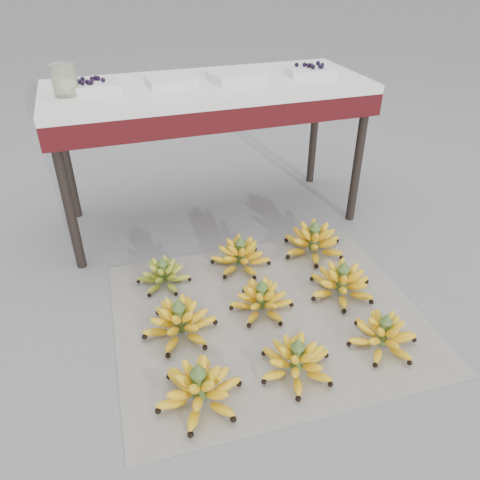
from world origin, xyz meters
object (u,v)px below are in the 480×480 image
object	(u,v)px
tray_far_left	(95,86)
vendor_table	(209,100)
tray_right	(237,76)
bunch_back_center	(241,256)
glass_jar	(64,80)
newspaper_mat	(267,315)
bunch_front_left	(199,389)
bunch_mid_center	(262,300)
bunch_mid_left	(180,322)
bunch_front_right	(383,335)
bunch_mid_right	(342,283)
bunch_back_left	(164,275)
bunch_back_right	(314,242)
bunch_front_center	(297,361)
tray_far_right	(311,71)
tray_left	(171,81)

from	to	relation	value
tray_far_left	vendor_table	bearing A→B (deg)	-2.07
vendor_table	tray_right	xyz separation A→B (m)	(0.14, -0.01, 0.11)
bunch_back_center	glass_jar	xyz separation A→B (m)	(-0.65, 0.48, 0.75)
newspaper_mat	bunch_front_left	world-z (taller)	bunch_front_left
newspaper_mat	bunch_mid_center	xyz separation A→B (m)	(-0.01, 0.04, 0.06)
newspaper_mat	bunch_mid_left	world-z (taller)	bunch_mid_left
bunch_front_right	bunch_mid_right	xyz separation A→B (m)	(0.00, 0.33, 0.01)
bunch_back_left	bunch_back_center	world-z (taller)	bunch_back_center
bunch_front_right	bunch_back_left	bearing A→B (deg)	113.63
bunch_mid_left	bunch_back_right	bearing A→B (deg)	47.46
bunch_front_center	bunch_mid_center	size ratio (longest dim) A/B	0.94
bunch_back_left	tray_far_right	xyz separation A→B (m)	(0.91, 0.50, 0.72)
newspaper_mat	tray_right	size ratio (longest dim) A/B	4.42
newspaper_mat	bunch_front_left	distance (m)	0.51
bunch_front_left	tray_right	size ratio (longest dim) A/B	1.11
bunch_back_right	tray_left	distance (m)	1.03
newspaper_mat	tray_right	distance (m)	1.16
bunch_front_left	bunch_mid_left	xyz separation A→B (m)	(0.01, 0.34, -0.00)
bunch_back_left	tray_left	xyz separation A→B (m)	(0.20, 0.54, 0.71)
newspaper_mat	bunch_back_center	bearing A→B (deg)	89.59
tray_right	tray_far_right	distance (m)	0.39
tray_right	bunch_front_center	bearing A→B (deg)	-97.71
bunch_front_center	tray_left	size ratio (longest dim) A/B	1.37
bunch_front_left	vendor_table	distance (m)	1.40
bunch_front_right	tray_right	bearing A→B (deg)	75.53
glass_jar	bunch_front_right	bearing A→B (deg)	-49.12
vendor_table	bunch_front_center	bearing A→B (deg)	-90.94
bunch_mid_center	tray_far_right	size ratio (longest dim) A/B	1.35
bunch_front_right	glass_jar	distance (m)	1.70
bunch_mid_right	tray_right	xyz separation A→B (m)	(-0.21, 0.84, 0.70)
bunch_front_right	tray_far_right	bearing A→B (deg)	56.38
bunch_mid_right	bunch_back_center	size ratio (longest dim) A/B	0.95
bunch_mid_right	bunch_back_left	world-z (taller)	bunch_mid_right
bunch_mid_right	tray_far_left	xyz separation A→B (m)	(-0.88, 0.87, 0.70)
bunch_back_left	bunch_back_right	bearing A→B (deg)	21.94
bunch_front_right	bunch_mid_right	size ratio (longest dim) A/B	1.09
bunch_front_left	vendor_table	xyz separation A→B (m)	(0.38, 1.21, 0.60)
tray_right	tray_far_right	bearing A→B (deg)	-2.93
tray_left	tray_far_right	world-z (taller)	tray_far_right
bunch_mid_center	bunch_front_right	bearing A→B (deg)	-21.03
bunch_back_center	vendor_table	distance (m)	0.79
bunch_back_center	bunch_back_right	size ratio (longest dim) A/B	1.09
tray_far_right	glass_jar	world-z (taller)	glass_jar
bunch_back_center	bunch_back_right	distance (m)	0.38
bunch_mid_right	newspaper_mat	bearing A→B (deg)	-168.56
bunch_back_left	bunch_mid_left	bearing A→B (deg)	-68.89
bunch_front_left	bunch_mid_right	size ratio (longest dim) A/B	0.97
bunch_mid_left	bunch_mid_center	size ratio (longest dim) A/B	1.11
bunch_front_left	bunch_back_left	distance (m)	0.68
bunch_front_left	bunch_mid_center	distance (m)	0.52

